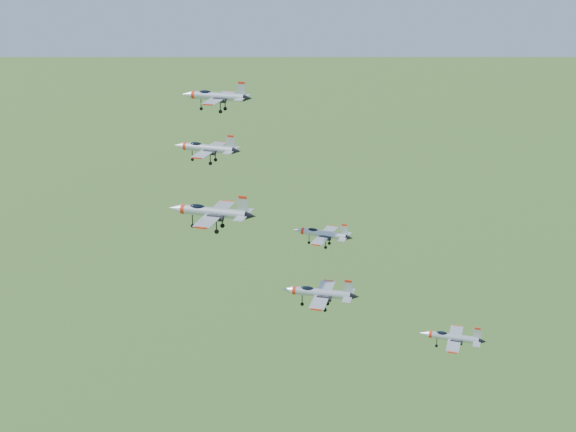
% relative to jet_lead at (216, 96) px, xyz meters
% --- Properties ---
extents(jet_lead, '(13.85, 11.50, 3.70)m').
position_rel_jet_lead_xyz_m(jet_lead, '(0.00, 0.00, 0.00)').
color(jet_lead, '#B1B8BE').
extents(jet_left_high, '(11.71, 9.67, 3.13)m').
position_rel_jet_lead_xyz_m(jet_left_high, '(8.06, -19.95, -3.80)').
color(jet_left_high, '#B1B8BE').
extents(jet_right_high, '(14.03, 11.66, 3.75)m').
position_rel_jet_lead_xyz_m(jet_right_high, '(13.70, -30.03, -10.48)').
color(jet_right_high, '#B1B8BE').
extents(jet_left_low, '(10.49, 8.60, 2.81)m').
position_rel_jet_lead_xyz_m(jet_left_low, '(26.13, -14.52, -18.03)').
color(jet_left_low, '#B1B8BE').
extents(jet_right_low, '(11.74, 9.81, 3.14)m').
position_rel_jet_lead_xyz_m(jet_right_low, '(31.25, -30.31, -20.71)').
color(jet_right_low, '#B1B8BE').
extents(jet_trail, '(10.55, 8.75, 2.82)m').
position_rel_jet_lead_xyz_m(jet_trail, '(49.12, -17.46, -31.15)').
color(jet_trail, '#B1B8BE').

